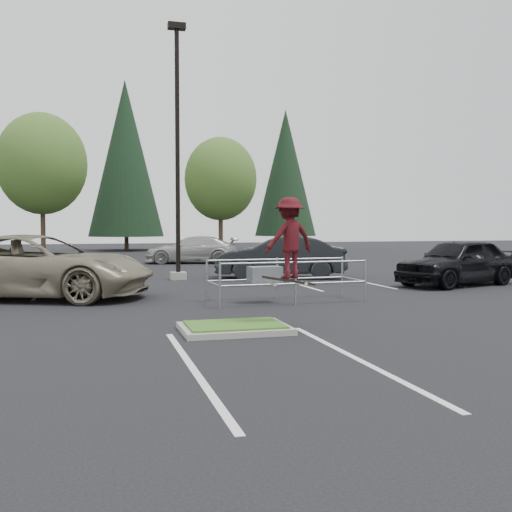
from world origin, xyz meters
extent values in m
plane|color=black|center=(0.00, 0.00, 0.00)|extent=(120.00, 120.00, 0.00)
cube|color=gray|center=(0.00, 0.00, 0.06)|extent=(2.20, 1.60, 0.12)
cube|color=#3B6520|center=(0.00, 0.00, 0.13)|extent=(1.95, 1.35, 0.05)
cube|color=white|center=(-4.50, 9.00, 0.00)|extent=(0.12, 5.20, 0.01)
cube|color=white|center=(4.50, 9.00, 0.00)|extent=(0.12, 5.20, 0.01)
cube|color=white|center=(7.20, 9.00, 0.00)|extent=(0.12, 5.20, 0.01)
cube|color=white|center=(9.90, 9.00, 0.00)|extent=(0.12, 5.20, 0.01)
cube|color=white|center=(-1.35, -3.00, 0.00)|extent=(0.12, 6.00, 0.01)
cube|color=white|center=(1.35, -3.00, 0.00)|extent=(0.12, 6.00, 0.01)
cube|color=gray|center=(0.50, 12.00, 0.15)|extent=(0.60, 0.60, 0.30)
cylinder|color=black|center=(0.50, 12.00, 5.00)|extent=(0.18, 0.18, 10.00)
cube|color=black|center=(0.50, 12.00, 10.00)|extent=(0.70, 0.35, 0.25)
cylinder|color=#38281C|center=(-6.00, 30.50, 1.75)|extent=(0.32, 0.32, 3.50)
ellipsoid|color=#2F6324|center=(-6.00, 30.50, 6.26)|extent=(5.89, 5.89, 6.77)
sphere|color=#2F6324|center=(-5.40, 30.20, 5.52)|extent=(3.68, 3.68, 3.68)
sphere|color=#2F6324|center=(-6.50, 30.90, 5.70)|extent=(4.05, 4.05, 4.05)
cylinder|color=#38281C|center=(6.00, 29.80, 1.52)|extent=(0.32, 0.32, 3.04)
ellipsoid|color=#2F6324|center=(6.00, 29.80, 5.44)|extent=(5.12, 5.12, 5.89)
sphere|color=#2F6324|center=(6.60, 29.50, 4.80)|extent=(3.20, 3.20, 3.20)
sphere|color=#2F6324|center=(5.50, 30.20, 4.96)|extent=(3.52, 3.52, 3.52)
cylinder|color=#38281C|center=(0.00, 40.50, 0.60)|extent=(0.36, 0.36, 1.20)
cone|color=black|center=(0.00, 40.50, 7.85)|extent=(6.38, 6.38, 13.30)
cylinder|color=#38281C|center=(14.00, 39.50, 0.60)|extent=(0.36, 0.36, 1.20)
cone|color=black|center=(14.00, 39.50, 6.85)|extent=(5.50, 5.50, 11.30)
cylinder|color=gray|center=(0.40, 3.39, 0.61)|extent=(0.06, 0.06, 1.23)
cylinder|color=gray|center=(0.34, 4.88, 0.61)|extent=(0.06, 0.06, 1.23)
cylinder|color=gray|center=(2.53, 3.48, 0.61)|extent=(0.06, 0.06, 1.23)
cylinder|color=gray|center=(2.47, 4.98, 0.61)|extent=(0.06, 0.06, 1.23)
cylinder|color=gray|center=(4.66, 3.58, 0.61)|extent=(0.06, 0.06, 1.23)
cylinder|color=gray|center=(4.60, 5.07, 0.61)|extent=(0.06, 0.06, 1.23)
cylinder|color=gray|center=(2.53, 3.48, 0.59)|extent=(4.26, 0.25, 0.05)
cylinder|color=gray|center=(2.53, 3.48, 1.17)|extent=(4.26, 0.25, 0.05)
cylinder|color=gray|center=(2.47, 4.98, 0.59)|extent=(4.26, 0.25, 0.05)
cylinder|color=gray|center=(2.47, 4.98, 1.17)|extent=(4.26, 0.25, 0.05)
cube|color=gray|center=(1.86, 4.20, 0.77)|extent=(0.93, 0.60, 0.51)
cube|color=black|center=(1.20, 0.08, 1.01)|extent=(1.14, 0.42, 0.23)
cylinder|color=beige|center=(0.86, -0.04, 0.95)|extent=(0.07, 0.04, 0.07)
cylinder|color=beige|center=(0.86, 0.19, 0.95)|extent=(0.07, 0.04, 0.07)
cylinder|color=beige|center=(1.54, -0.04, 0.95)|extent=(0.07, 0.04, 0.07)
cylinder|color=beige|center=(1.54, 0.19, 0.95)|extent=(0.07, 0.04, 0.07)
imported|color=maroon|center=(1.20, 0.08, 1.92)|extent=(1.24, 0.90, 1.72)
imported|color=gray|center=(-4.50, 7.00, 0.95)|extent=(7.54, 5.42, 1.91)
imported|color=black|center=(4.65, 11.50, 0.87)|extent=(5.60, 3.26, 1.74)
imported|color=black|center=(10.00, 7.00, 0.86)|extent=(5.42, 3.48, 1.72)
imported|color=#B2B3AD|center=(2.68, 22.00, 0.77)|extent=(5.56, 2.96, 1.53)
camera|label=1|loc=(-2.80, -11.92, 2.20)|focal=42.00mm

